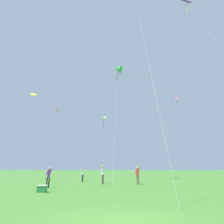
% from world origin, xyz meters
% --- Properties ---
extents(kite_orange_box, '(2.24, 10.02, 15.66)m').
position_xyz_m(kite_orange_box, '(-14.04, 34.01, 14.79)').
color(kite_orange_box, orange).
rests_on(kite_orange_box, ground_plane).
extents(kite_yellow_diamond, '(4.50, 8.60, 18.94)m').
position_xyz_m(kite_yellow_diamond, '(-19.62, 31.63, 17.16)').
color(kite_yellow_diamond, yellow).
rests_on(kite_yellow_diamond, ground_plane).
extents(kite_white_distant, '(4.05, 5.94, 16.34)m').
position_xyz_m(kite_white_distant, '(-3.15, 42.27, 15.50)').
color(kite_white_distant, white).
rests_on(kite_white_distant, ground_plane).
extents(kite_pink_low, '(2.49, 9.34, 22.84)m').
position_xyz_m(kite_pink_low, '(19.49, 43.38, 21.01)').
color(kite_pink_low, pink).
rests_on(kite_pink_low, ground_plane).
extents(kite_green_small, '(1.86, 12.54, 19.12)m').
position_xyz_m(kite_green_small, '(0.57, 21.02, 18.24)').
color(kite_green_small, green).
rests_on(kite_green_small, ground_plane).
extents(kite_purple_streamer, '(3.09, 7.32, 24.83)m').
position_xyz_m(kite_purple_streamer, '(10.40, 12.74, 22.80)').
color(kite_purple_streamer, purple).
rests_on(kite_purple_streamer, ground_plane).
extents(person_near_tree, '(0.48, 0.38, 1.65)m').
position_xyz_m(person_near_tree, '(2.12, 12.58, 0.99)').
color(person_near_tree, '#665B4C').
rests_on(person_near_tree, ground_plane).
extents(person_in_red_shirt, '(0.48, 0.30, 1.56)m').
position_xyz_m(person_in_red_shirt, '(-5.51, 9.65, 0.94)').
color(person_in_red_shirt, black).
rests_on(person_in_red_shirt, ground_plane).
extents(person_child_small, '(0.34, 0.55, 1.78)m').
position_xyz_m(person_child_small, '(-1.32, 13.33, 1.07)').
color(person_child_small, '#665B4C').
rests_on(person_child_small, ground_plane).
extents(person_in_blue_jacket, '(0.23, 0.51, 1.60)m').
position_xyz_m(person_in_blue_jacket, '(-3.91, 16.47, 0.96)').
color(person_in_blue_jacket, '#2D3351').
rests_on(person_in_blue_jacket, ground_plane).
extents(picnic_cooler, '(0.60, 0.40, 0.44)m').
position_xyz_m(picnic_cooler, '(-4.86, 6.94, 0.22)').
color(picnic_cooler, '#2D8C47').
rests_on(picnic_cooler, ground_plane).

